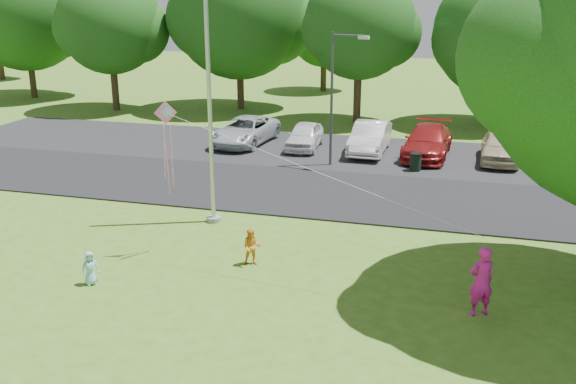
% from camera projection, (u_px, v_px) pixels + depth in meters
% --- Properties ---
extents(ground, '(120.00, 120.00, 0.00)m').
position_uv_depth(ground, '(270.00, 300.00, 16.33)').
color(ground, '#3C641A').
rests_on(ground, ground).
extents(park_road, '(60.00, 6.00, 0.06)m').
position_uv_depth(park_road, '(338.00, 194.00, 24.59)').
color(park_road, black).
rests_on(park_road, ground).
extents(parking_strip, '(42.00, 7.00, 0.06)m').
position_uv_depth(parking_strip, '(364.00, 153.00, 30.56)').
color(parking_strip, black).
rests_on(parking_strip, ground).
extents(flagpole, '(0.50, 0.50, 10.00)m').
position_uv_depth(flagpole, '(209.00, 99.00, 20.53)').
color(flagpole, '#B7BABF').
rests_on(flagpole, ground).
extents(street_lamp, '(1.63, 0.44, 5.84)m').
position_uv_depth(street_lamp, '(337.00, 87.00, 27.39)').
color(street_lamp, '#3F3F44').
rests_on(street_lamp, ground).
extents(trash_can, '(0.52, 0.52, 0.82)m').
position_uv_depth(trash_can, '(416.00, 163.00, 27.49)').
color(trash_can, black).
rests_on(trash_can, ground).
extents(tree_row, '(64.35, 11.94, 10.88)m').
position_uv_depth(tree_row, '(419.00, 22.00, 36.45)').
color(tree_row, '#332316').
rests_on(tree_row, ground).
extents(horizon_trees, '(77.46, 7.20, 7.02)m').
position_uv_depth(horizon_trees, '(464.00, 36.00, 45.12)').
color(horizon_trees, '#332316').
rests_on(horizon_trees, ground).
extents(parked_cars, '(14.43, 5.12, 1.44)m').
position_uv_depth(parked_cars, '(363.00, 138.00, 30.52)').
color(parked_cars, '#B2B7BF').
rests_on(parked_cars, ground).
extents(woman, '(0.77, 0.68, 1.77)m').
position_uv_depth(woman, '(481.00, 281.00, 15.34)').
color(woman, '#D51C97').
rests_on(woman, ground).
extents(child_yellow, '(0.61, 0.52, 1.09)m').
position_uv_depth(child_yellow, '(252.00, 247.00, 18.24)').
color(child_yellow, orange).
rests_on(child_yellow, ground).
extents(child_blue, '(0.53, 0.54, 0.93)m').
position_uv_depth(child_blue, '(90.00, 268.00, 17.05)').
color(child_blue, '#8DC7D9').
rests_on(child_blue, ground).
extents(kite, '(9.06, 1.78, 2.77)m').
position_uv_depth(kite, '(174.00, 130.00, 17.93)').
color(kite, pink).
rests_on(kite, ground).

